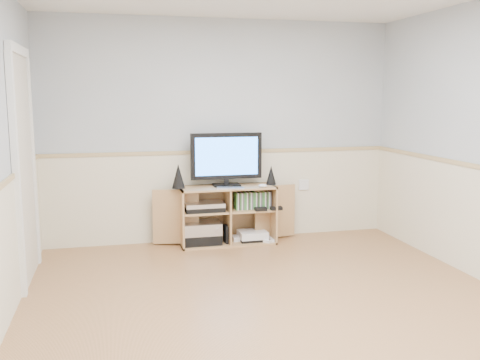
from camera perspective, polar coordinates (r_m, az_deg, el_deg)
The scene contains 11 objects.
room at distance 4.03m, azimuth 3.19°, elevation 2.76°, with size 4.04×4.54×2.54m.
media_cabinet at distance 6.06m, azimuth -1.44°, elevation -3.60°, with size 1.65×0.40×0.65m.
monitor at distance 5.95m, azimuth -1.46°, elevation 2.42°, with size 0.80×0.18×0.59m.
speaker_left at distance 5.86m, azimuth -6.59°, elevation 0.41°, with size 0.14×0.14×0.27m, color black.
speaker_right at distance 6.08m, azimuth 3.34°, elevation 0.53°, with size 0.12×0.12×0.22m, color black.
keyboard at distance 5.82m, azimuth -1.00°, elevation -0.87°, with size 0.30×0.12×0.01m, color silver.
mouse at distance 5.90m, azimuth 2.45°, elevation -0.61°, with size 0.10×0.06×0.04m, color white.
av_components at distance 5.99m, azimuth -4.04°, elevation -4.89°, with size 0.51×0.32×0.47m.
game_consoles at distance 6.12m, azimuth 1.21°, elevation -5.98°, with size 0.45×0.30×0.11m.
game_cases at distance 6.03m, azimuth 1.34°, elevation -2.17°, with size 0.40×0.14×0.19m, color #3F8C3F.
wall_outlet at distance 6.43m, azimuth 6.80°, elevation -0.49°, with size 0.12×0.03×0.12m, color white.
Camera 1 is at (-1.21, -3.71, 1.65)m, focal length 40.00 mm.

